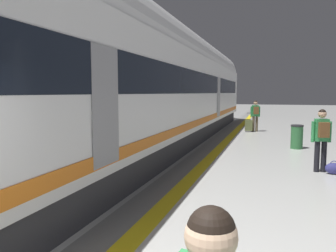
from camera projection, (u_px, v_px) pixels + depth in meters
safety_line_strip at (215, 153)px, 11.64m from camera, size 0.36×80.00×0.01m
tactile_edge_band at (204, 152)px, 11.76m from camera, size 0.74×80.00×0.01m
high_speed_train at (143, 81)px, 10.96m from camera, size 2.94×34.84×4.97m
passenger_near at (322, 135)px, 8.79m from camera, size 0.51×0.38×1.69m
duffel_bag_near at (334, 168)px, 8.63m from camera, size 0.44×0.26×0.36m
passenger_mid at (255, 113)px, 18.03m from camera, size 0.51×0.40×1.70m
suitcase_mid at (249, 125)px, 17.94m from camera, size 0.42×0.30×1.04m
waste_bin at (297, 137)px, 12.55m from camera, size 0.46×0.46×0.91m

